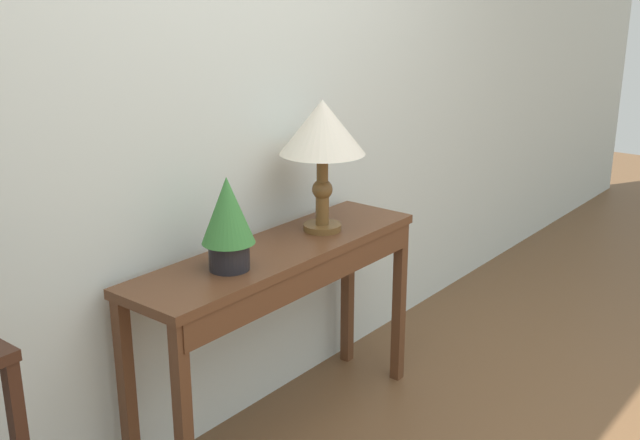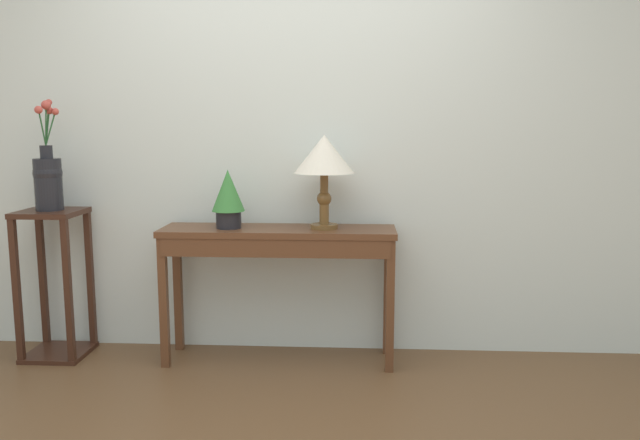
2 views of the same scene
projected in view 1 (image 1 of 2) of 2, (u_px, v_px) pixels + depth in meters
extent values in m
cube|color=silver|center=(232.00, 72.00, 2.82)|extent=(9.00, 0.10, 2.80)
cube|color=#56331E|center=(279.00, 251.00, 2.83)|extent=(1.32, 0.35, 0.03)
cube|color=#56331E|center=(311.00, 278.00, 2.75)|extent=(1.25, 0.03, 0.10)
cube|color=#56331E|center=(184.00, 429.00, 2.39)|extent=(0.04, 0.04, 0.74)
cube|color=#56331E|center=(399.00, 303.00, 3.32)|extent=(0.04, 0.04, 0.74)
cube|color=#56331E|center=(128.00, 399.00, 2.56)|extent=(0.04, 0.04, 0.74)
cube|color=#56331E|center=(348.00, 288.00, 3.49)|extent=(0.04, 0.04, 0.74)
cylinder|color=brown|center=(322.00, 227.00, 3.01)|extent=(0.15, 0.15, 0.02)
cylinder|color=brown|center=(322.00, 207.00, 2.98)|extent=(0.05, 0.05, 0.14)
sphere|color=brown|center=(322.00, 189.00, 2.96)|extent=(0.08, 0.08, 0.08)
cylinder|color=brown|center=(322.00, 172.00, 2.94)|extent=(0.05, 0.05, 0.14)
cone|color=beige|center=(322.00, 127.00, 2.89)|extent=(0.33, 0.33, 0.21)
cylinder|color=black|center=(229.00, 256.00, 2.59)|extent=(0.14, 0.14, 0.10)
cone|color=#387A38|center=(227.00, 210.00, 2.54)|extent=(0.18, 0.18, 0.23)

